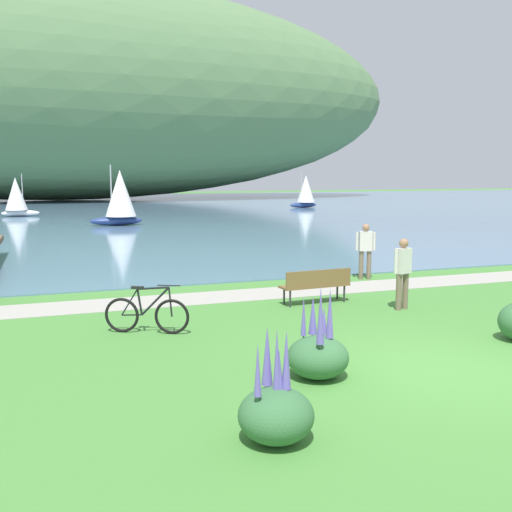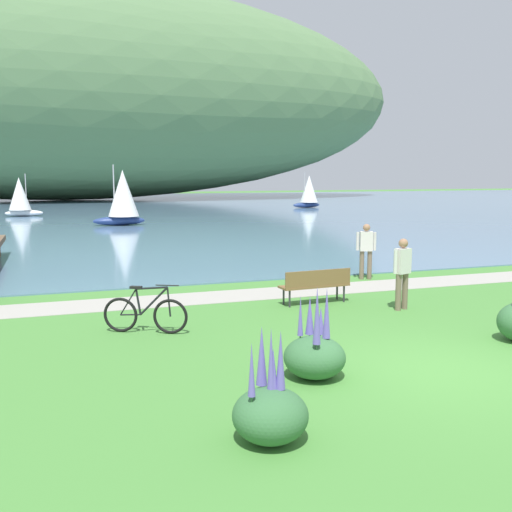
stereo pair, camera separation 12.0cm
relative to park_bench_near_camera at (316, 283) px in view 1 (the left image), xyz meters
The scene contains 13 objects.
ground_plane 5.27m from the park_bench_near_camera, 91.84° to the right, with size 200.00×200.00×0.00m, color #478438.
bay_water 43.41m from the park_bench_near_camera, 90.22° to the left, with size 180.00×80.00×0.04m, color #5B7F9E.
distant_hillside 64.94m from the park_bench_near_camera, 94.47° to the left, with size 88.20×28.00×26.55m, color #567A4C.
shoreline_path 1.68m from the park_bench_near_camera, 96.08° to the left, with size 60.00×1.50×0.01m, color #A39E93.
park_bench_near_camera is the anchor object (origin of this frame).
bicycle_leaning_near_bench 4.61m from the park_bench_near_camera, 163.16° to the right, with size 1.61×0.84×1.01m.
person_at_shoreline 3.98m from the park_bench_near_camera, 42.52° to the left, with size 0.58×0.34×1.71m.
person_on_the_grass 2.13m from the park_bench_near_camera, 36.29° to the right, with size 0.58×0.33×1.71m.
echium_bush_closest_to_camera 5.39m from the park_bench_near_camera, 114.92° to the right, with size 0.99×0.99×1.55m.
echium_bush_beside_closest 7.72m from the park_bench_near_camera, 118.81° to the right, with size 0.93×0.93×1.41m.
sailboat_nearest_to_shore 24.48m from the park_bench_near_camera, 94.71° to the left, with size 3.21×1.91×3.76m.
sailboat_mid_bay 35.90m from the park_bench_near_camera, 103.67° to the left, with size 2.76×1.67×3.22m.
sailboat_far_off 42.13m from the park_bench_near_camera, 66.17° to the left, with size 2.94×1.89×3.37m.
Camera 1 is at (-6.01, -7.78, 3.21)m, focal length 41.14 mm.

